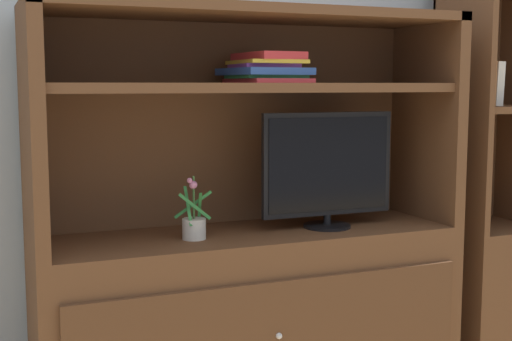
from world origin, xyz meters
TOP-DOWN VIEW (x-y plane):
  - painted_rear_wall at (0.00, 0.75)m, footprint 6.00×0.10m
  - media_console at (0.00, 0.41)m, footprint 1.69×0.53m
  - tv_monitor at (0.32, 0.36)m, footprint 0.57×0.19m
  - potted_plant at (-0.25, 0.35)m, footprint 0.14×0.09m
  - magazine_stack at (0.06, 0.39)m, footprint 0.30×0.35m
  - bookshelf_tall at (1.19, 0.41)m, footprint 0.41×0.42m
  - upright_book_row at (1.11, 0.40)m, footprint 0.13×0.18m

SIDE VIEW (x-z plane):
  - media_console at x=0.00m, z-range -0.27..1.27m
  - bookshelf_tall at x=1.19m, z-range -0.30..1.50m
  - potted_plant at x=-0.25m, z-range 0.61..0.85m
  - tv_monitor at x=0.32m, z-range 0.69..1.16m
  - upright_book_row at x=1.11m, z-range 1.16..1.36m
  - magazine_stack at x=0.06m, z-range 1.26..1.38m
  - painted_rear_wall at x=0.00m, z-range 0.00..2.80m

